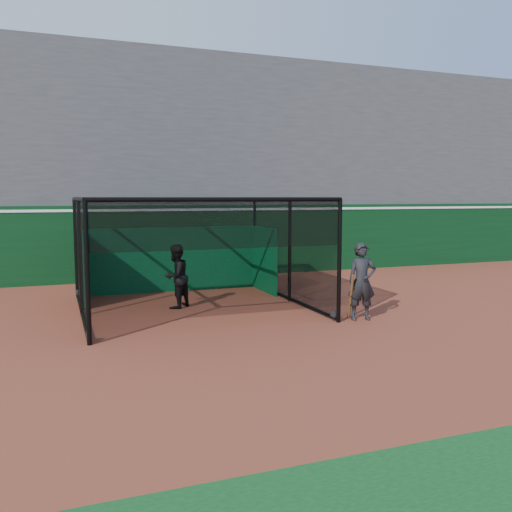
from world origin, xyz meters
name	(u,v)px	position (x,y,z in m)	size (l,w,h in m)	color
ground	(284,335)	(0.00, 0.00, 0.00)	(120.00, 120.00, 0.00)	brown
outfield_wall	(186,240)	(0.00, 8.50, 1.29)	(50.00, 0.50, 2.50)	#093214
grandstand	(164,155)	(0.00, 12.27, 4.48)	(50.00, 7.85, 8.95)	#4C4C4F
batting_cage	(192,254)	(-1.08, 3.30, 1.36)	(5.41, 5.47, 2.73)	black
batter	(176,276)	(-1.47, 3.44, 0.80)	(0.78, 0.61, 1.61)	black
on_deck_player	(362,282)	(2.20, 0.64, 0.88)	(0.72, 0.56, 1.76)	black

